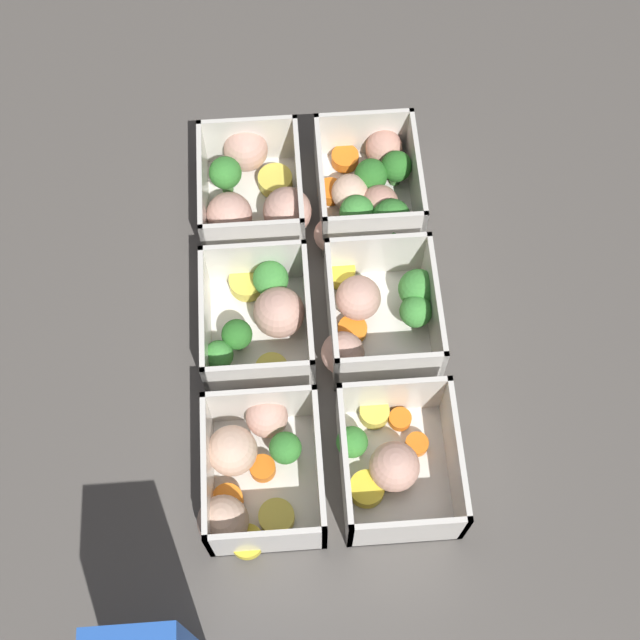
{
  "coord_description": "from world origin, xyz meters",
  "views": [
    {
      "loc": [
        -0.37,
        0.03,
        0.81
      ],
      "look_at": [
        0.0,
        0.0,
        0.02
      ],
      "focal_mm": 50.0,
      "sensor_mm": 36.0,
      "label": 1
    }
  ],
  "objects_px": {
    "container_near_left": "(392,462)",
    "container_far_right": "(253,192)",
    "container_near_right": "(368,191)",
    "container_far_left": "(252,472)",
    "container_far_center": "(261,318)",
    "container_near_center": "(377,313)"
  },
  "relations": [
    {
      "from": "container_near_right",
      "to": "container_far_right",
      "type": "height_order",
      "value": "same"
    },
    {
      "from": "container_far_center",
      "to": "container_far_right",
      "type": "bearing_deg",
      "value": 0.95
    },
    {
      "from": "container_near_right",
      "to": "container_far_right",
      "type": "xyz_separation_m",
      "value": [
        0.01,
        0.12,
        0.0
      ]
    },
    {
      "from": "container_far_right",
      "to": "container_far_left",
      "type": "bearing_deg",
      "value": 177.56
    },
    {
      "from": "container_near_left",
      "to": "container_far_right",
      "type": "distance_m",
      "value": 0.32
    },
    {
      "from": "container_near_left",
      "to": "container_far_left",
      "type": "distance_m",
      "value": 0.13
    },
    {
      "from": "container_far_left",
      "to": "container_far_right",
      "type": "relative_size",
      "value": 1.02
    },
    {
      "from": "container_near_left",
      "to": "container_far_left",
      "type": "xyz_separation_m",
      "value": [
        -0.0,
        0.13,
        0.0
      ]
    },
    {
      "from": "container_near_center",
      "to": "container_near_right",
      "type": "relative_size",
      "value": 0.94
    },
    {
      "from": "container_far_center",
      "to": "container_far_right",
      "type": "distance_m",
      "value": 0.15
    },
    {
      "from": "container_near_center",
      "to": "container_near_right",
      "type": "xyz_separation_m",
      "value": [
        0.14,
        -0.0,
        0.0
      ]
    },
    {
      "from": "container_near_right",
      "to": "container_far_left",
      "type": "xyz_separation_m",
      "value": [
        -0.29,
        0.13,
        -0.0
      ]
    },
    {
      "from": "container_near_left",
      "to": "container_far_center",
      "type": "height_order",
      "value": "same"
    },
    {
      "from": "container_near_center",
      "to": "container_near_right",
      "type": "distance_m",
      "value": 0.14
    },
    {
      "from": "container_near_center",
      "to": "container_far_right",
      "type": "distance_m",
      "value": 0.19
    },
    {
      "from": "container_near_left",
      "to": "container_far_left",
      "type": "bearing_deg",
      "value": 90.47
    },
    {
      "from": "container_far_left",
      "to": "container_far_center",
      "type": "bearing_deg",
      "value": -5.65
    },
    {
      "from": "container_near_right",
      "to": "container_far_center",
      "type": "height_order",
      "value": "same"
    },
    {
      "from": "container_near_right",
      "to": "container_far_right",
      "type": "bearing_deg",
      "value": 86.7
    },
    {
      "from": "container_near_left",
      "to": "container_near_right",
      "type": "height_order",
      "value": "same"
    },
    {
      "from": "container_far_left",
      "to": "container_far_right",
      "type": "distance_m",
      "value": 0.3
    },
    {
      "from": "container_near_left",
      "to": "container_far_right",
      "type": "height_order",
      "value": "same"
    }
  ]
}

